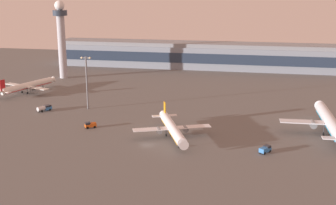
{
  "coord_description": "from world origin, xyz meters",
  "views": [
    {
      "loc": [
        33.98,
        -134.71,
        51.28
      ],
      "look_at": [
        -1.13,
        40.96,
        4.0
      ],
      "focal_mm": 47.13,
      "sensor_mm": 36.0,
      "label": 1
    }
  ],
  "objects_px": {
    "fuel_truck": "(45,108)",
    "cargo_loader": "(265,149)",
    "control_tower": "(61,34)",
    "airplane_mid_apron": "(27,86)",
    "airplane_taxiway_distant": "(330,122)",
    "airplane_near_gate": "(172,128)",
    "apron_light_east": "(87,79)",
    "baggage_tractor": "(90,125)"
  },
  "relations": [
    {
      "from": "control_tower",
      "to": "airplane_mid_apron",
      "type": "bearing_deg",
      "value": -93.3
    },
    {
      "from": "cargo_loader",
      "to": "control_tower",
      "type": "bearing_deg",
      "value": 175.49
    },
    {
      "from": "baggage_tractor",
      "to": "control_tower",
      "type": "bearing_deg",
      "value": -3.89
    },
    {
      "from": "control_tower",
      "to": "airplane_near_gate",
      "type": "bearing_deg",
      "value": -47.98
    },
    {
      "from": "airplane_mid_apron",
      "to": "baggage_tractor",
      "type": "bearing_deg",
      "value": -23.59
    },
    {
      "from": "airplane_mid_apron",
      "to": "cargo_loader",
      "type": "height_order",
      "value": "airplane_mid_apron"
    },
    {
      "from": "cargo_loader",
      "to": "baggage_tractor",
      "type": "bearing_deg",
      "value": -155.04
    },
    {
      "from": "control_tower",
      "to": "airplane_taxiway_distant",
      "type": "xyz_separation_m",
      "value": [
        135.76,
        -75.31,
        -20.72
      ]
    },
    {
      "from": "airplane_near_gate",
      "to": "airplane_mid_apron",
      "type": "height_order",
      "value": "airplane_mid_apron"
    },
    {
      "from": "baggage_tractor",
      "to": "cargo_loader",
      "type": "relative_size",
      "value": 1.01
    },
    {
      "from": "airplane_taxiway_distant",
      "to": "cargo_loader",
      "type": "distance_m",
      "value": 32.87
    },
    {
      "from": "control_tower",
      "to": "airplane_mid_apron",
      "type": "height_order",
      "value": "control_tower"
    },
    {
      "from": "cargo_loader",
      "to": "apron_light_east",
      "type": "distance_m",
      "value": 84.75
    },
    {
      "from": "airplane_near_gate",
      "to": "cargo_loader",
      "type": "bearing_deg",
      "value": 142.3
    },
    {
      "from": "apron_light_east",
      "to": "cargo_loader",
      "type": "bearing_deg",
      "value": -27.25
    },
    {
      "from": "airplane_near_gate",
      "to": "airplane_taxiway_distant",
      "type": "height_order",
      "value": "airplane_taxiway_distant"
    },
    {
      "from": "control_tower",
      "to": "airplane_mid_apron",
      "type": "xyz_separation_m",
      "value": [
        -2.21,
        -38.29,
        -21.66
      ]
    },
    {
      "from": "cargo_loader",
      "to": "apron_light_east",
      "type": "height_order",
      "value": "apron_light_east"
    },
    {
      "from": "airplane_mid_apron",
      "to": "cargo_loader",
      "type": "relative_size",
      "value": 7.72
    },
    {
      "from": "cargo_loader",
      "to": "fuel_truck",
      "type": "bearing_deg",
      "value": -162.28
    },
    {
      "from": "control_tower",
      "to": "fuel_truck",
      "type": "bearing_deg",
      "value": -72.21
    },
    {
      "from": "baggage_tractor",
      "to": "apron_light_east",
      "type": "bearing_deg",
      "value": -10.7
    },
    {
      "from": "fuel_truck",
      "to": "cargo_loader",
      "type": "bearing_deg",
      "value": 11.2
    },
    {
      "from": "airplane_taxiway_distant",
      "to": "baggage_tractor",
      "type": "height_order",
      "value": "airplane_taxiway_distant"
    },
    {
      "from": "control_tower",
      "to": "airplane_taxiway_distant",
      "type": "bearing_deg",
      "value": -29.02
    },
    {
      "from": "airplane_taxiway_distant",
      "to": "baggage_tractor",
      "type": "distance_m",
      "value": 87.41
    },
    {
      "from": "airplane_near_gate",
      "to": "apron_light_east",
      "type": "bearing_deg",
      "value": -57.18
    },
    {
      "from": "airplane_taxiway_distant",
      "to": "apron_light_east",
      "type": "relative_size",
      "value": 2.0
    },
    {
      "from": "airplane_taxiway_distant",
      "to": "control_tower",
      "type": "bearing_deg",
      "value": 148.78
    },
    {
      "from": "control_tower",
      "to": "airplane_near_gate",
      "type": "relative_size",
      "value": 1.29
    },
    {
      "from": "fuel_truck",
      "to": "apron_light_east",
      "type": "xyz_separation_m",
      "value": [
        16.68,
        7.11,
        11.82
      ]
    },
    {
      "from": "control_tower",
      "to": "fuel_truck",
      "type": "xyz_separation_m",
      "value": [
        21.62,
        -67.41,
        -23.76
      ]
    },
    {
      "from": "airplane_taxiway_distant",
      "to": "apron_light_east",
      "type": "distance_m",
      "value": 98.99
    },
    {
      "from": "airplane_near_gate",
      "to": "baggage_tractor",
      "type": "distance_m",
      "value": 32.52
    },
    {
      "from": "baggage_tractor",
      "to": "cargo_loader",
      "type": "distance_m",
      "value": 65.24
    },
    {
      "from": "airplane_mid_apron",
      "to": "baggage_tractor",
      "type": "relative_size",
      "value": 7.65
    },
    {
      "from": "airplane_mid_apron",
      "to": "apron_light_east",
      "type": "bearing_deg",
      "value": -9.44
    },
    {
      "from": "baggage_tractor",
      "to": "cargo_loader",
      "type": "xyz_separation_m",
      "value": [
        63.89,
        -13.22,
        0.0
      ]
    },
    {
      "from": "baggage_tractor",
      "to": "apron_light_east",
      "type": "distance_m",
      "value": 29.89
    },
    {
      "from": "apron_light_east",
      "to": "airplane_near_gate",
      "type": "bearing_deg",
      "value": -34.77
    },
    {
      "from": "apron_light_east",
      "to": "airplane_mid_apron",
      "type": "bearing_deg",
      "value": 151.49
    },
    {
      "from": "airplane_taxiway_distant",
      "to": "airplane_mid_apron",
      "type": "xyz_separation_m",
      "value": [
        -137.96,
        37.03,
        -0.95
      ]
    }
  ]
}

